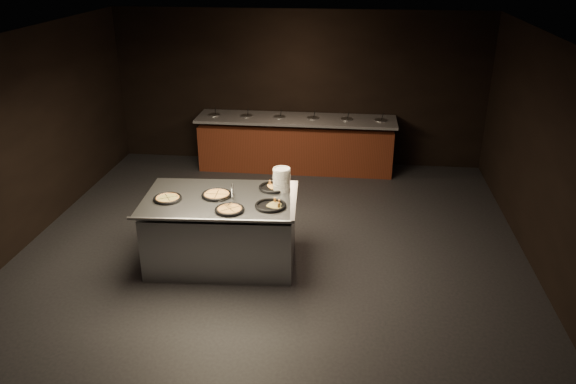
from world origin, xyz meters
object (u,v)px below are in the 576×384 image
at_px(serving_counter, 222,232).
at_px(pan_cheese_whole, 217,195).
at_px(pan_veggie_whole, 168,198).
at_px(plate_stack, 282,179).

xyz_separation_m(serving_counter, pan_cheese_whole, (-0.06, 0.04, 0.51)).
height_order(serving_counter, pan_veggie_whole, pan_veggie_whole).
bearing_deg(pan_veggie_whole, pan_cheese_whole, 17.49).
distance_m(pan_veggie_whole, pan_cheese_whole, 0.63).
distance_m(plate_stack, pan_cheese_whole, 0.87).
bearing_deg(pan_cheese_whole, pan_veggie_whole, -162.51).
relative_size(serving_counter, pan_veggie_whole, 5.65).
bearing_deg(pan_veggie_whole, serving_counter, 12.48).
bearing_deg(serving_counter, pan_cheese_whole, 137.91).
xyz_separation_m(pan_veggie_whole, pan_cheese_whole, (0.60, 0.19, 0.00)).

